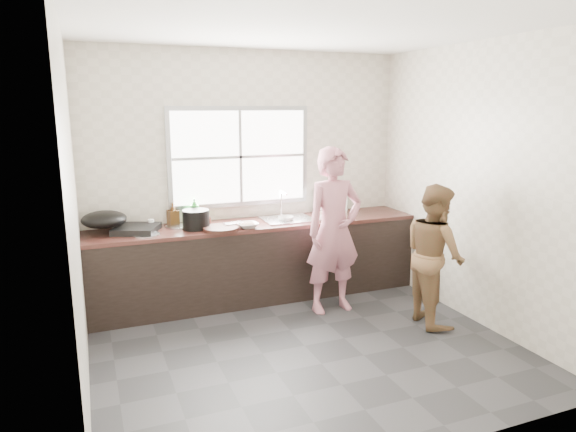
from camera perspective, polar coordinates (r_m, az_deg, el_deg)
name	(u,v)px	position (r m, az deg, el deg)	size (l,w,h in m)	color
floor	(305,346)	(4.73, 1.85, -14.26)	(3.60, 3.20, 0.01)	#2B2B2E
ceiling	(307,27)	(4.29, 2.11, 20.26)	(3.60, 3.20, 0.01)	silver
wall_back	(248,174)	(5.80, -4.44, 4.66)	(3.60, 0.01, 2.70)	beige
wall_left	(73,213)	(3.95, -22.74, 0.28)	(0.01, 3.20, 2.70)	beige
wall_right	(476,185)	(5.29, 20.21, 3.24)	(0.01, 3.20, 2.70)	beige
wall_front	(422,243)	(2.94, 14.65, -2.97)	(3.60, 0.01, 2.70)	beige
cabinet	(258,262)	(5.70, -3.33, -5.12)	(3.60, 0.62, 0.82)	black
countertop	(258,224)	(5.59, -3.39, -0.91)	(3.60, 0.64, 0.04)	#3A1D18
sink	(288,219)	(5.70, -0.05, -0.37)	(0.55, 0.45, 0.02)	silver
faucet	(281,203)	(5.85, -0.78, 1.40)	(0.02, 0.02, 0.30)	silver
window_frame	(240,157)	(5.73, -5.39, 6.57)	(1.60, 0.05, 1.10)	#9EA0A5
window_glazing	(240,157)	(5.71, -5.31, 6.55)	(1.50, 0.01, 1.00)	white
woman	(334,236)	(5.28, 5.11, -2.21)	(0.58, 0.38, 1.59)	#BC7180
person_side	(434,254)	(5.18, 15.96, -4.12)	(0.67, 0.52, 1.38)	brown
cutting_board	(221,229)	(5.26, -7.48, -1.40)	(0.36, 0.36, 0.04)	black
cleaver	(234,223)	(5.38, -6.03, -0.78)	(0.20, 0.10, 0.01)	#BABEC2
bowl_mince	(248,225)	(5.33, -4.50, -1.04)	(0.22, 0.22, 0.06)	silver
bowl_crabs	(327,218)	(5.66, 4.39, -0.19)	(0.22, 0.22, 0.07)	white
bowl_held	(286,218)	(5.62, -0.24, -0.25)	(0.22, 0.22, 0.07)	silver
black_pot	(196,219)	(5.35, -10.19, -0.38)	(0.27, 0.27, 0.20)	black
plate_food	(194,223)	(5.61, -10.40, -0.76)	(0.21, 0.21, 0.02)	silver
bottle_green	(195,211)	(5.52, -10.34, 0.53)	(0.11, 0.11, 0.30)	green
bottle_brown_tall	(173,215)	(5.58, -12.66, 0.13)	(0.10, 0.10, 0.21)	#3F250F
bottle_brown_short	(204,218)	(5.46, -9.28, -0.25)	(0.13, 0.13, 0.17)	#411710
glass_jar	(151,224)	(5.50, -14.95, -0.83)	(0.06, 0.06, 0.09)	white
burner	(136,229)	(5.36, -16.49, -1.39)	(0.41, 0.41, 0.06)	black
wok	(104,219)	(5.38, -19.76, -0.36)	(0.44, 0.44, 0.16)	black
dish_rack	(330,201)	(6.05, 4.67, 1.66)	(0.39, 0.27, 0.29)	white
pot_lid_left	(146,235)	(5.21, -15.47, -2.01)	(0.26, 0.26, 0.01)	#B4B6BB
pot_lid_right	(179,226)	(5.48, -12.04, -1.13)	(0.27, 0.27, 0.01)	#A6A7AD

